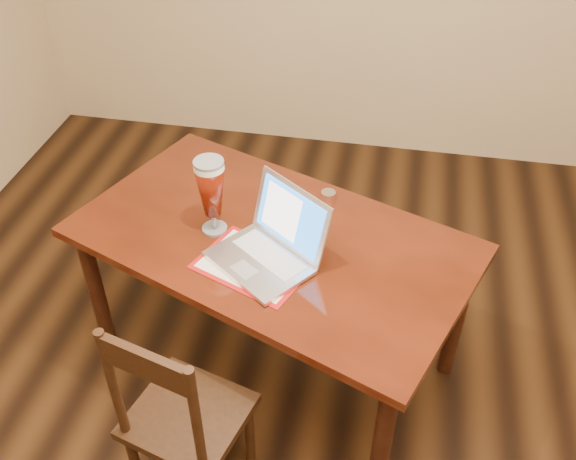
# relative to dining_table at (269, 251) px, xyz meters

# --- Properties ---
(room_shell) EXTENTS (4.51, 5.01, 2.71)m
(room_shell) POSITION_rel_dining_table_xyz_m (0.36, -0.62, 1.12)
(room_shell) COLOR tan
(room_shell) RESTS_ON ground
(dining_table) EXTENTS (1.72, 1.35, 1.03)m
(dining_table) POSITION_rel_dining_table_xyz_m (0.00, 0.00, 0.00)
(dining_table) COLOR #531B0B
(dining_table) RESTS_ON ground
(dining_chair) EXTENTS (0.46, 0.45, 0.90)m
(dining_chair) POSITION_rel_dining_table_xyz_m (-0.16, -0.66, -0.22)
(dining_chair) COLOR #331C0E
(dining_chair) RESTS_ON ground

